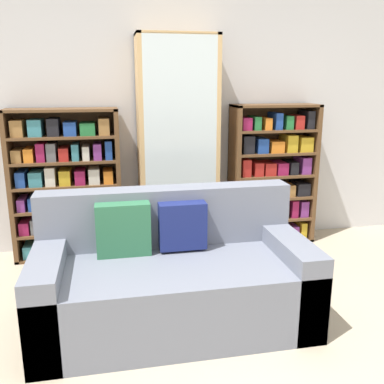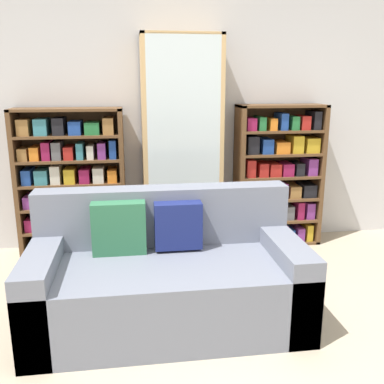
# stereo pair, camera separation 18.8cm
# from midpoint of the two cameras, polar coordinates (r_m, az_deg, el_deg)

# --- Properties ---
(wall_back) EXTENTS (6.66, 0.06, 2.70)m
(wall_back) POSITION_cam_midpoint_polar(r_m,az_deg,el_deg) (4.20, -5.05, 11.15)
(wall_back) COLOR silver
(wall_back) RESTS_ON ground
(couch) EXTENTS (1.79, 0.87, 0.87)m
(couch) POSITION_cam_midpoint_polar(r_m,az_deg,el_deg) (2.94, -4.49, -11.43)
(couch) COLOR slate
(couch) RESTS_ON ground
(bookshelf_left) EXTENTS (0.97, 0.32, 1.36)m
(bookshelf_left) POSITION_cam_midpoint_polar(r_m,az_deg,el_deg) (4.10, -17.62, 0.69)
(bookshelf_left) COLOR brown
(bookshelf_left) RESTS_ON ground
(display_cabinet) EXTENTS (0.73, 0.36, 2.00)m
(display_cabinet) POSITION_cam_midpoint_polar(r_m,az_deg,el_deg) (4.03, -3.28, 6.04)
(display_cabinet) COLOR tan
(display_cabinet) RESTS_ON ground
(bookshelf_right) EXTENTS (0.84, 0.32, 1.38)m
(bookshelf_right) POSITION_cam_midpoint_polar(r_m,az_deg,el_deg) (4.34, 9.39, 1.94)
(bookshelf_right) COLOR brown
(bookshelf_right) RESTS_ON ground
(wine_bottle) EXTENTS (0.08, 0.08, 0.39)m
(wine_bottle) POSITION_cam_midpoint_polar(r_m,az_deg,el_deg) (4.00, 6.56, -6.60)
(wine_bottle) COLOR #192333
(wine_bottle) RESTS_ON ground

